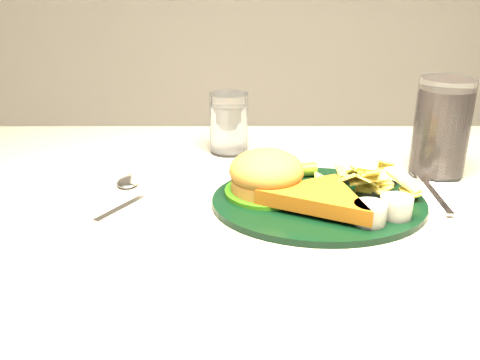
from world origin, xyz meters
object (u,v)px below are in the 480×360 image
(dinner_plate, at_px, (319,183))
(cola_glass, at_px, (442,128))
(fork_napkin, at_px, (435,195))
(water_glass, at_px, (229,123))

(dinner_plate, bearing_deg, cola_glass, 31.23)
(dinner_plate, distance_m, cola_glass, 0.24)
(dinner_plate, relative_size, fork_napkin, 2.04)
(water_glass, xyz_separation_m, cola_glass, (0.34, -0.11, 0.02))
(water_glass, xyz_separation_m, fork_napkin, (0.30, -0.21, -0.05))
(cola_glass, xyz_separation_m, fork_napkin, (-0.03, -0.10, -0.07))
(water_glass, distance_m, cola_glass, 0.35)
(dinner_plate, bearing_deg, water_glass, 120.66)
(dinner_plate, height_order, fork_napkin, dinner_plate)
(water_glass, bearing_deg, dinner_plate, -60.38)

